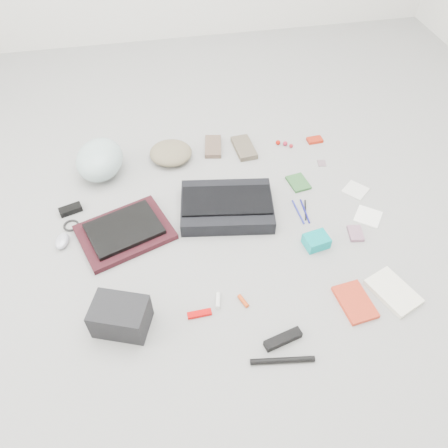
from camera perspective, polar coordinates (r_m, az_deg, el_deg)
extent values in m
plane|color=gray|center=(2.04, 0.00, -0.94)|extent=(4.00, 4.00, 0.00)
cube|color=black|center=(2.10, 0.37, 2.29)|extent=(0.48, 0.37, 0.07)
cube|color=black|center=(2.07, 0.37, 3.10)|extent=(0.45, 0.25, 0.01)
cube|color=#330F15|center=(2.07, -12.80, -1.07)|extent=(0.48, 0.42, 0.03)
cube|color=black|center=(2.05, -12.92, -0.62)|extent=(0.38, 0.33, 0.02)
ellipsoid|color=#AECCCB|center=(2.36, -15.93, 8.10)|extent=(0.30, 0.34, 0.18)
ellipsoid|color=#7D7054|center=(2.41, -6.96, 9.21)|extent=(0.27, 0.26, 0.08)
cube|color=brown|center=(2.48, -1.44, 10.08)|extent=(0.12, 0.19, 0.03)
cube|color=brown|center=(2.47, 2.63, 9.93)|extent=(0.12, 0.21, 0.03)
cube|color=black|center=(2.24, -19.41, 1.79)|extent=(0.12, 0.08, 0.03)
torus|color=black|center=(2.18, -19.35, -0.17)|extent=(0.08, 0.08, 0.01)
ellipsoid|color=#AEB0C1|center=(2.11, -20.40, -2.09)|extent=(0.08, 0.11, 0.04)
cube|color=black|center=(1.75, -13.34, -11.67)|extent=(0.25, 0.21, 0.13)
cube|color=#BA0000|center=(1.78, -3.22, -11.63)|extent=(0.10, 0.03, 0.02)
cylinder|color=silver|center=(1.81, -0.79, -9.93)|extent=(0.03, 0.07, 0.02)
cylinder|color=#CF4111|center=(1.81, 2.52, -10.01)|extent=(0.04, 0.06, 0.02)
cube|color=black|center=(1.73, 7.70, -14.68)|extent=(0.16, 0.07, 0.03)
cylinder|color=black|center=(1.70, 7.65, -17.23)|extent=(0.24, 0.06, 0.02)
cube|color=red|center=(1.88, 16.73, -9.74)|extent=(0.14, 0.20, 0.02)
cube|color=white|center=(1.96, 21.23, -8.24)|extent=(0.20, 0.24, 0.02)
cube|color=#2A5A2A|center=(2.30, 9.67, 5.34)|extent=(0.11, 0.14, 0.01)
cylinder|color=navy|center=(2.15, 9.65, 1.58)|extent=(0.02, 0.16, 0.01)
cylinder|color=black|center=(2.17, 10.59, 1.82)|extent=(0.05, 0.13, 0.01)
cylinder|color=navy|center=(2.16, 10.52, 1.68)|extent=(0.01, 0.16, 0.01)
cube|color=#049A9A|center=(2.01, 11.96, -2.19)|extent=(0.12, 0.10, 0.05)
cube|color=gray|center=(2.11, 16.80, -1.18)|extent=(0.08, 0.10, 0.02)
cube|color=silver|center=(2.33, 16.80, 4.26)|extent=(0.15, 0.15, 0.01)
cube|color=white|center=(2.21, 18.30, 0.94)|extent=(0.16, 0.16, 0.01)
sphere|color=#AA0E04|center=(2.53, 7.06, 10.52)|extent=(0.03, 0.03, 0.03)
sphere|color=#AB1D34|center=(2.53, 8.00, 10.38)|extent=(0.03, 0.03, 0.03)
sphere|color=maroon|center=(2.52, 8.76, 10.05)|extent=(0.02, 0.02, 0.02)
cube|color=#B42410|center=(2.59, 11.77, 10.70)|extent=(0.09, 0.06, 0.02)
cube|color=gray|center=(2.45, 12.65, 7.77)|extent=(0.05, 0.06, 0.00)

